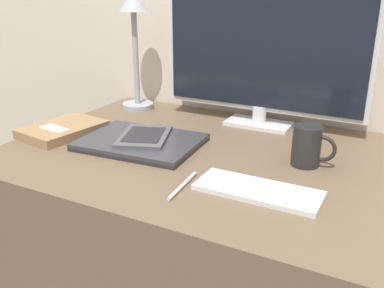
{
  "coord_description": "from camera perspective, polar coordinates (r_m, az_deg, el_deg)",
  "views": [
    {
      "loc": [
        0.39,
        -0.82,
        1.17
      ],
      "look_at": [
        -0.07,
        0.06,
        0.79
      ],
      "focal_mm": 40.0,
      "sensor_mm": 36.0,
      "label": 1
    }
  ],
  "objects": [
    {
      "name": "keyboard",
      "position": [
        0.96,
        8.78,
        -6.12
      ],
      "size": [
        0.28,
        0.11,
        0.01
      ],
      "color": "silver",
      "rests_on": "desk"
    },
    {
      "name": "laptop",
      "position": [
        1.23,
        -6.81,
        0.26
      ],
      "size": [
        0.34,
        0.26,
        0.02
      ],
      "color": "#232328",
      "rests_on": "desk"
    },
    {
      "name": "notebook",
      "position": [
        1.37,
        -16.81,
        1.88
      ],
      "size": [
        0.2,
        0.26,
        0.03
      ],
      "color": "#93704C",
      "rests_on": "desk"
    },
    {
      "name": "pen",
      "position": [
        0.97,
        -1.27,
        -5.55
      ],
      "size": [
        0.02,
        0.15,
        0.01
      ],
      "color": "silver",
      "rests_on": "desk"
    },
    {
      "name": "ereader",
      "position": [
        1.23,
        -6.39,
        1.06
      ],
      "size": [
        0.19,
        0.22,
        0.01
      ],
      "color": "#4C4C51",
      "rests_on": "laptop"
    },
    {
      "name": "desk",
      "position": [
        1.33,
        4.86,
        -16.53
      ],
      "size": [
        1.25,
        0.77,
        0.73
      ],
      "color": "brown",
      "rests_on": "ground_plane"
    },
    {
      "name": "monitor",
      "position": [
        1.36,
        9.42,
        11.26
      ],
      "size": [
        0.66,
        0.11,
        0.41
      ],
      "color": "silver",
      "rests_on": "desk"
    },
    {
      "name": "desk_lamp",
      "position": [
        1.55,
        -7.65,
        14.18
      ],
      "size": [
        0.11,
        0.11,
        0.41
      ],
      "color": "#999EA8",
      "rests_on": "desk"
    },
    {
      "name": "coffee_mug",
      "position": [
        1.11,
        15.17,
        -0.26
      ],
      "size": [
        0.11,
        0.07,
        0.1
      ],
      "color": "black",
      "rests_on": "desk"
    }
  ]
}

